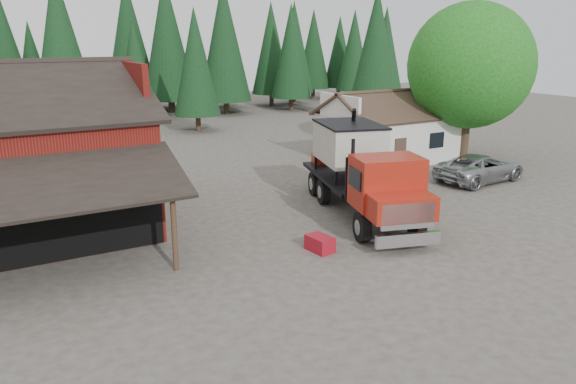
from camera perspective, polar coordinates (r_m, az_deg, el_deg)
ground at (r=21.26m, az=5.17°, el=-6.84°), size 120.00×120.00×0.00m
farmhouse at (r=38.43m, az=10.12°, el=5.81°), size 8.60×6.42×4.65m
deciduous_tree at (r=38.54m, az=18.06°, el=11.68°), size 8.00×8.00×10.20m
conifer_backdrop at (r=59.67m, az=-18.70°, el=7.08°), size 76.00×16.00×16.00m
near_pine_b at (r=49.23m, az=-9.37°, el=12.92°), size 3.96×3.96×10.40m
near_pine_c at (r=53.66m, az=8.91°, el=14.23°), size 4.84×4.84×12.40m
near_pine_d at (r=50.56m, az=-22.11°, el=13.79°), size 5.28×5.28×13.40m
feed_truck at (r=25.96m, az=7.50°, el=2.34°), size 5.59×10.69×4.67m
silver_car at (r=33.84m, az=18.96°, el=2.34°), size 5.86×3.05×1.58m
equip_box at (r=21.90m, az=3.26°, el=-5.26°), size 0.83×1.18×0.60m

